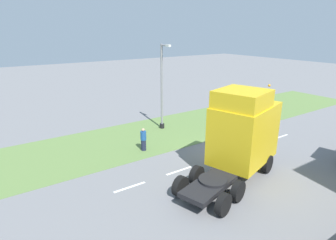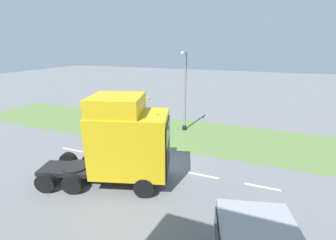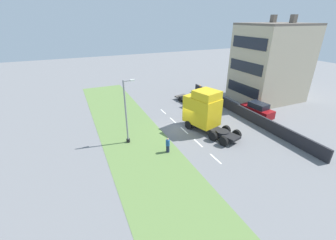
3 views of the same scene
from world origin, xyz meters
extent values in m
plane|color=slate|center=(0.00, 0.00, 0.00)|extent=(120.00, 120.00, 0.00)
cube|color=#607F42|center=(-6.00, 0.00, 0.01)|extent=(7.00, 44.00, 0.01)
cube|color=white|center=(0.00, -7.10, 0.00)|extent=(0.16, 1.80, 0.00)
cube|color=white|center=(0.00, -3.90, 0.00)|extent=(0.16, 1.80, 0.00)
cube|color=white|center=(0.00, -0.70, 0.00)|extent=(0.16, 1.80, 0.00)
cube|color=white|center=(0.00, 2.50, 0.00)|extent=(0.16, 1.80, 0.00)
cube|color=white|center=(0.00, 5.70, 0.00)|extent=(0.16, 1.80, 0.00)
cube|color=black|center=(2.50, -2.54, 0.67)|extent=(3.30, 7.13, 0.24)
cube|color=gold|center=(2.06, -1.02, 2.37)|extent=(3.52, 4.42, 3.17)
cube|color=black|center=(1.51, 0.86, 1.67)|extent=(2.10, 0.66, 1.78)
cube|color=black|center=(1.51, 0.86, 3.07)|extent=(2.22, 0.70, 1.02)
cube|color=gold|center=(2.22, -1.58, 4.41)|extent=(3.02, 3.08, 0.90)
sphere|color=orange|center=(2.41, 0.28, 4.93)|extent=(0.14, 0.14, 0.14)
cylinder|color=black|center=(2.94, -4.06, 0.85)|extent=(1.74, 1.74, 0.12)
cylinder|color=black|center=(0.69, -0.51, 0.52)|extent=(0.60, 1.09, 1.04)
cylinder|color=black|center=(2.94, 0.15, 0.52)|extent=(0.60, 1.09, 1.04)
cylinder|color=black|center=(1.71, -4.05, 0.52)|extent=(0.60, 1.09, 1.04)
cylinder|color=black|center=(3.97, -3.39, 0.52)|extent=(0.60, 1.09, 1.04)
cylinder|color=black|center=(2.10, -5.39, 0.52)|extent=(0.60, 1.09, 1.04)
cylinder|color=black|center=(4.36, -4.74, 0.52)|extent=(0.60, 1.09, 1.04)
cube|color=black|center=(6.12, 4.13, 1.92)|extent=(1.72, 0.46, 0.69)
cylinder|color=black|center=(-6.78, -0.68, 0.20)|extent=(0.38, 0.38, 0.40)
cylinder|color=gray|center=(-6.78, -0.68, 3.40)|extent=(0.17, 0.17, 6.79)
cylinder|color=gray|center=(-6.33, -0.68, 6.69)|extent=(0.90, 0.12, 0.12)
cube|color=silver|center=(-5.88, -0.68, 6.69)|extent=(0.44, 0.20, 0.16)
cylinder|color=#1E233D|center=(-3.69, -4.18, 0.38)|extent=(0.34, 0.34, 0.77)
cylinder|color=#1E4C8C|center=(-3.69, -4.18, 1.07)|extent=(0.39, 0.39, 0.61)
sphere|color=tan|center=(-3.69, -4.18, 1.48)|extent=(0.21, 0.21, 0.21)
camera|label=1|loc=(11.70, -12.66, 7.78)|focal=30.00mm
camera|label=2|loc=(11.38, 4.58, 7.17)|focal=24.00mm
camera|label=3|loc=(-11.38, -21.54, 12.23)|focal=24.00mm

